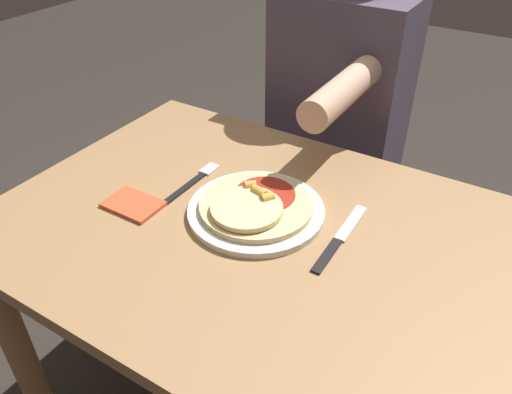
{
  "coord_description": "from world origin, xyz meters",
  "views": [
    {
      "loc": [
        0.4,
        -0.64,
        1.32
      ],
      "look_at": [
        -0.01,
        0.03,
        0.76
      ],
      "focal_mm": 35.0,
      "sensor_mm": 36.0,
      "label": 1
    }
  ],
  "objects_px": {
    "plate": "(256,211)",
    "pizza": "(254,205)",
    "fork": "(196,180)",
    "person_diner": "(338,109)",
    "knife": "(340,238)",
    "dining_table": "(252,273)"
  },
  "relations": [
    {
      "from": "fork",
      "to": "person_diner",
      "type": "height_order",
      "value": "person_diner"
    },
    {
      "from": "plate",
      "to": "pizza",
      "type": "relative_size",
      "value": 1.21
    },
    {
      "from": "knife",
      "to": "person_diner",
      "type": "relative_size",
      "value": 0.18
    },
    {
      "from": "dining_table",
      "to": "fork",
      "type": "distance_m",
      "value": 0.24
    },
    {
      "from": "knife",
      "to": "person_diner",
      "type": "bearing_deg",
      "value": 113.94
    },
    {
      "from": "fork",
      "to": "person_diner",
      "type": "bearing_deg",
      "value": 78.16
    },
    {
      "from": "plate",
      "to": "pizza",
      "type": "bearing_deg",
      "value": -91.67
    },
    {
      "from": "pizza",
      "to": "fork",
      "type": "distance_m",
      "value": 0.18
    },
    {
      "from": "pizza",
      "to": "fork",
      "type": "relative_size",
      "value": 1.28
    },
    {
      "from": "fork",
      "to": "person_diner",
      "type": "relative_size",
      "value": 0.14
    },
    {
      "from": "fork",
      "to": "dining_table",
      "type": "bearing_deg",
      "value": -19.41
    },
    {
      "from": "dining_table",
      "to": "fork",
      "type": "bearing_deg",
      "value": 160.59
    },
    {
      "from": "plate",
      "to": "fork",
      "type": "bearing_deg",
      "value": 169.8
    },
    {
      "from": "pizza",
      "to": "knife",
      "type": "height_order",
      "value": "pizza"
    },
    {
      "from": "knife",
      "to": "person_diner",
      "type": "distance_m",
      "value": 0.59
    },
    {
      "from": "pizza",
      "to": "fork",
      "type": "bearing_deg",
      "value": 168.06
    },
    {
      "from": "pizza",
      "to": "knife",
      "type": "relative_size",
      "value": 1.02
    },
    {
      "from": "dining_table",
      "to": "pizza",
      "type": "xyz_separation_m",
      "value": [
        -0.01,
        0.03,
        0.15
      ]
    },
    {
      "from": "pizza",
      "to": "knife",
      "type": "xyz_separation_m",
      "value": [
        0.17,
        0.02,
        -0.02
      ]
    },
    {
      "from": "person_diner",
      "to": "dining_table",
      "type": "bearing_deg",
      "value": -82.61
    },
    {
      "from": "dining_table",
      "to": "person_diner",
      "type": "xyz_separation_m",
      "value": [
        -0.08,
        0.58,
        0.12
      ]
    },
    {
      "from": "pizza",
      "to": "person_diner",
      "type": "bearing_deg",
      "value": 96.63
    }
  ]
}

